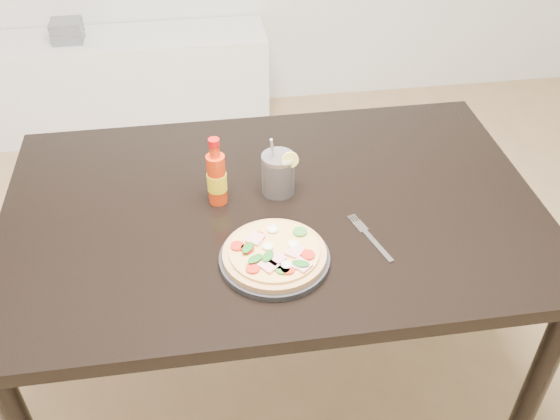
{
  "coord_description": "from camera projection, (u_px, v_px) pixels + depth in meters",
  "views": [
    {
      "loc": [
        -0.46,
        -0.91,
        1.77
      ],
      "look_at": [
        -0.29,
        0.22,
        0.83
      ],
      "focal_mm": 40.0,
      "sensor_mm": 36.0,
      "label": 1
    }
  ],
  "objects": [
    {
      "name": "fork",
      "position": [
        369.0,
        236.0,
        1.53
      ],
      "size": [
        0.07,
        0.18,
        0.0
      ],
      "rotation": [
        0.0,
        0.0,
        0.3
      ],
      "color": "silver",
      "rests_on": "dining_table"
    },
    {
      "name": "cola_cup",
      "position": [
        278.0,
        174.0,
        1.64
      ],
      "size": [
        0.09,
        0.09,
        0.18
      ],
      "rotation": [
        0.0,
        0.0,
        -0.18
      ],
      "color": "black",
      "rests_on": "dining_table"
    },
    {
      "name": "plate",
      "position": [
        275.0,
        259.0,
        1.46
      ],
      "size": [
        0.26,
        0.26,
        0.02
      ],
      "primitive_type": "cylinder",
      "color": "black",
      "rests_on": "dining_table"
    },
    {
      "name": "cd_stack",
      "position": [
        67.0,
        31.0,
        2.97
      ],
      "size": [
        0.14,
        0.12,
        0.1
      ],
      "color": "slate",
      "rests_on": "media_console"
    },
    {
      "name": "dining_table",
      "position": [
        273.0,
        229.0,
        1.68
      ],
      "size": [
        1.4,
        0.9,
        0.75
      ],
      "color": "black",
      "rests_on": "ground"
    },
    {
      "name": "pizza",
      "position": [
        275.0,
        253.0,
        1.44
      ],
      "size": [
        0.24,
        0.24,
        0.03
      ],
      "color": "tan",
      "rests_on": "plate"
    },
    {
      "name": "hot_sauce_bottle",
      "position": [
        217.0,
        178.0,
        1.59
      ],
      "size": [
        0.06,
        0.06,
        0.19
      ],
      "rotation": [
        0.0,
        0.0,
        -0.25
      ],
      "color": "red",
      "rests_on": "dining_table"
    },
    {
      "name": "media_console",
      "position": [
        130.0,
        83.0,
        3.21
      ],
      "size": [
        1.4,
        0.34,
        0.5
      ],
      "primitive_type": "cube",
      "color": "white",
      "rests_on": "ground"
    }
  ]
}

